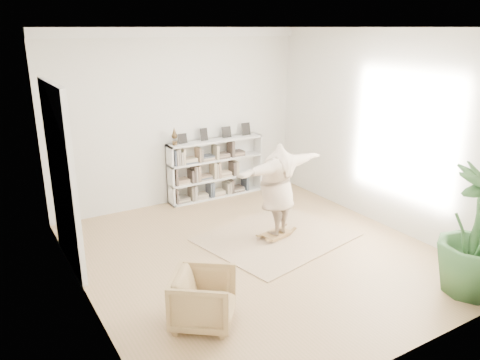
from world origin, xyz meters
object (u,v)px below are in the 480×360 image
(bookshelf, at_px, (216,169))
(armchair, at_px, (204,299))
(person, at_px, (278,187))
(rocker_board, at_px, (276,234))
(houseplant, at_px, (478,233))

(bookshelf, bearing_deg, armchair, -120.12)
(bookshelf, height_order, person, person)
(armchair, height_order, person, person)
(bookshelf, distance_m, rocker_board, 2.54)
(houseplant, bearing_deg, rocker_board, 114.31)
(bookshelf, distance_m, houseplant, 5.51)
(armchair, distance_m, person, 2.85)
(bookshelf, height_order, rocker_board, bookshelf)
(armchair, xyz_separation_m, person, (2.27, 1.61, 0.61))
(armchair, bearing_deg, houseplant, -72.29)
(houseplant, bearing_deg, bookshelf, 102.63)
(rocker_board, bearing_deg, person, 168.34)
(bookshelf, bearing_deg, rocker_board, -92.39)
(armchair, distance_m, rocker_board, 2.79)
(rocker_board, relative_size, person, 0.29)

